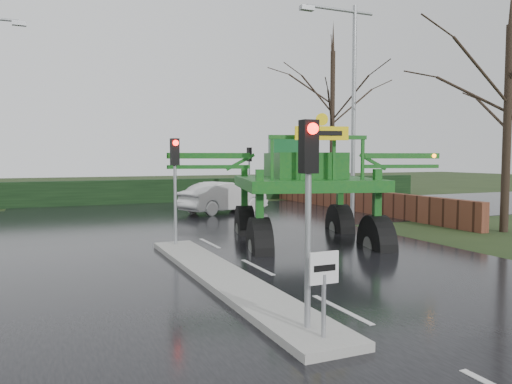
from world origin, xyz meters
name	(u,v)px	position (x,y,z in m)	size (l,w,h in m)	color
ground	(341,310)	(0.00, 0.00, 0.00)	(140.00, 140.00, 0.00)	black
road_main	(193,235)	(0.00, 10.00, 0.00)	(14.00, 80.00, 0.02)	black
road_cross	(158,218)	(0.00, 16.00, 0.01)	(80.00, 12.00, 0.02)	black
median_island	(224,278)	(-1.30, 3.00, 0.09)	(1.20, 10.00, 0.16)	gray
hedge_row	(130,192)	(0.00, 24.00, 0.75)	(44.00, 0.90, 1.50)	black
brick_wall	(341,198)	(10.50, 16.00, 0.60)	(0.40, 20.00, 1.20)	#592D1E
keep_left_sign	(324,280)	(-1.30, -1.50, 1.06)	(0.50, 0.07, 1.35)	gray
traffic_signal_near	(309,179)	(-1.30, -1.01, 2.59)	(0.26, 0.33, 3.52)	gray
traffic_signal_mid	(175,168)	(-1.30, 7.49, 2.59)	(0.26, 0.33, 3.52)	gray
traffic_signal_far	(249,163)	(6.50, 20.01, 2.59)	(0.26, 0.33, 3.52)	gray
street_light_right	(348,92)	(8.19, 12.00, 5.99)	(3.85, 0.30, 10.00)	gray
tree_right_near	(508,99)	(11.50, 6.00, 5.20)	(5.60, 5.60, 9.64)	black
tree_right_far	(332,104)	(13.00, 21.00, 6.50)	(7.00, 7.00, 12.05)	black
crop_sprayer	(258,170)	(1.09, 6.40, 2.53)	(9.30, 6.91, 5.36)	black
white_sedan	(224,213)	(3.66, 16.69, 0.00)	(1.71, 4.91, 1.62)	silver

